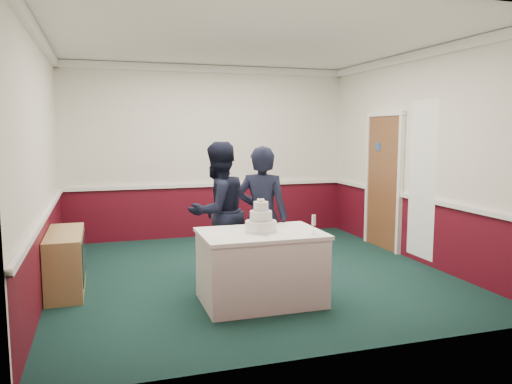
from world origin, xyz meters
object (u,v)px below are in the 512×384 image
object	(u,v)px
wedding_cake	(261,222)
cake_table	(261,266)
sideboard	(66,261)
cake_knife	(264,235)
person_man	(218,212)
person_woman	(262,217)
champagne_flute	(314,221)

from	to	relation	value
wedding_cake	cake_table	bearing A→B (deg)	-90.00
sideboard	cake_knife	bearing A→B (deg)	-31.92
person_man	person_woman	world-z (taller)	person_man
sideboard	cake_knife	size ratio (longest dim) A/B	5.45
sideboard	person_woman	size ratio (longest dim) A/B	0.70
champagne_flute	cake_knife	bearing A→B (deg)	171.42
cake_knife	champagne_flute	bearing A→B (deg)	-15.38
wedding_cake	person_woman	size ratio (longest dim) A/B	0.21
cake_knife	person_man	size ratio (longest dim) A/B	0.13
cake_table	wedding_cake	size ratio (longest dim) A/B	3.63
sideboard	person_woman	xyz separation A→B (m)	(2.26, -0.52, 0.50)
sideboard	champagne_flute	distance (m)	2.96
champagne_flute	person_woman	size ratio (longest dim) A/B	0.12
person_man	champagne_flute	bearing A→B (deg)	95.65
cake_table	person_woman	xyz separation A→B (m)	(0.19, 0.55, 0.45)
person_man	person_woman	size ratio (longest dim) A/B	1.02
champagne_flute	person_woman	bearing A→B (deg)	110.23
wedding_cake	person_man	size ratio (longest dim) A/B	0.21
sideboard	cake_knife	world-z (taller)	cake_knife
cake_table	person_man	world-z (taller)	person_man
cake_table	champagne_flute	xyz separation A→B (m)	(0.50, -0.28, 0.53)
cake_table	person_man	distance (m)	1.09
wedding_cake	champagne_flute	bearing A→B (deg)	-29.25
sideboard	person_man	size ratio (longest dim) A/B	0.69
cake_table	cake_knife	size ratio (longest dim) A/B	6.00
cake_table	person_woman	size ratio (longest dim) A/B	0.77
champagne_flute	person_man	distance (m)	1.44
person_man	wedding_cake	bearing A→B (deg)	79.16
cake_knife	person_man	world-z (taller)	person_man
cake_table	person_woman	distance (m)	0.74
sideboard	person_woman	distance (m)	2.38
cake_knife	champagne_flute	distance (m)	0.55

